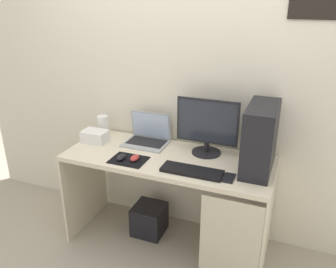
# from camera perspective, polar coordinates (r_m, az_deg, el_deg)

# --- Properties ---
(ground_plane) EXTENTS (8.00, 8.00, 0.00)m
(ground_plane) POSITION_cam_1_polar(r_m,az_deg,el_deg) (2.99, 0.00, -17.24)
(ground_plane) COLOR #9E9384
(wall_back) EXTENTS (4.00, 0.05, 2.60)m
(wall_back) POSITION_cam_1_polar(r_m,az_deg,el_deg) (2.70, 2.78, 9.41)
(wall_back) COLOR beige
(wall_back) RESTS_ON ground_plane
(desk) EXTENTS (1.54, 0.61, 0.78)m
(desk) POSITION_cam_1_polar(r_m,az_deg,el_deg) (2.62, 0.33, -6.93)
(desk) COLOR beige
(desk) RESTS_ON ground_plane
(pc_tower) EXTENTS (0.19, 0.45, 0.46)m
(pc_tower) POSITION_cam_1_polar(r_m,az_deg,el_deg) (2.38, 14.96, -0.68)
(pc_tower) COLOR black
(pc_tower) RESTS_ON desk
(monitor) EXTENTS (0.46, 0.22, 0.42)m
(monitor) POSITION_cam_1_polar(r_m,az_deg,el_deg) (2.54, 6.46, 1.12)
(monitor) COLOR black
(monitor) RESTS_ON desk
(laptop) EXTENTS (0.34, 0.25, 0.24)m
(laptop) POSITION_cam_1_polar(r_m,az_deg,el_deg) (2.79, -3.40, -0.52)
(laptop) COLOR #9EA3A8
(laptop) RESTS_ON desk
(speaker) EXTENTS (0.09, 0.09, 0.17)m
(speaker) POSITION_cam_1_polar(r_m,az_deg,el_deg) (2.98, -10.65, 1.41)
(speaker) COLOR white
(speaker) RESTS_ON desk
(projector) EXTENTS (0.20, 0.14, 0.09)m
(projector) POSITION_cam_1_polar(r_m,az_deg,el_deg) (2.86, -11.92, -0.37)
(projector) COLOR white
(projector) RESTS_ON desk
(keyboard) EXTENTS (0.42, 0.14, 0.02)m
(keyboard) POSITION_cam_1_polar(r_m,az_deg,el_deg) (2.35, 3.97, -6.10)
(keyboard) COLOR black
(keyboard) RESTS_ON desk
(mousepad) EXTENTS (0.26, 0.20, 0.00)m
(mousepad) POSITION_cam_1_polar(r_m,az_deg,el_deg) (2.53, -6.51, -4.26)
(mousepad) COLOR black
(mousepad) RESTS_ON desk
(mouse_left) EXTENTS (0.06, 0.10, 0.03)m
(mouse_left) POSITION_cam_1_polar(r_m,az_deg,el_deg) (2.51, -5.51, -3.94)
(mouse_left) COLOR #B23333
(mouse_left) RESTS_ON mousepad
(mouse_right) EXTENTS (0.06, 0.10, 0.03)m
(mouse_right) POSITION_cam_1_polar(r_m,az_deg,el_deg) (2.53, -7.69, -3.81)
(mouse_right) COLOR black
(mouse_right) RESTS_ON mousepad
(cell_phone) EXTENTS (0.07, 0.13, 0.01)m
(cell_phone) POSITION_cam_1_polar(r_m,az_deg,el_deg) (2.31, 10.00, -7.14)
(cell_phone) COLOR black
(cell_phone) RESTS_ON desk
(subwoofer) EXTENTS (0.25, 0.25, 0.25)m
(subwoofer) POSITION_cam_1_polar(r_m,az_deg,el_deg) (3.01, -3.11, -13.82)
(subwoofer) COLOR black
(subwoofer) RESTS_ON ground_plane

